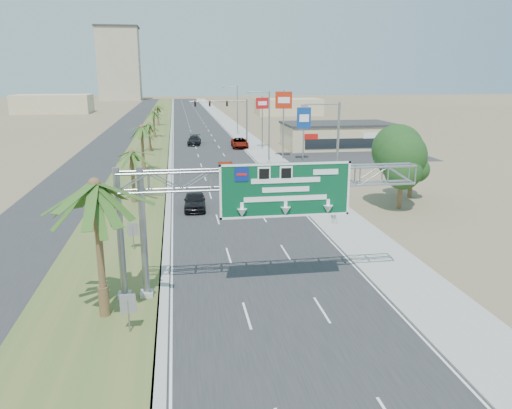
{
  "coord_description": "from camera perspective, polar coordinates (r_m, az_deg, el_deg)",
  "views": [
    {
      "loc": [
        -5.23,
        -16.23,
        12.0
      ],
      "look_at": [
        -0.48,
        13.54,
        4.2
      ],
      "focal_mm": 35.0,
      "sensor_mm": 36.0,
      "label": 1
    }
  ],
  "objects": [
    {
      "name": "building_distant_right",
      "position": [
        160.44,
        3.7,
        11.08
      ],
      "size": [
        20.0,
        12.0,
        5.0
      ],
      "primitive_type": "cube",
      "color": "tan",
      "rests_on": "ground"
    },
    {
      "name": "median_grass",
      "position": [
        126.89,
        -11.32,
        8.83
      ],
      "size": [
        7.0,
        300.0,
        0.12
      ],
      "primitive_type": "cube",
      "color": "#435D29",
      "rests_on": "ground"
    },
    {
      "name": "tower_distant",
      "position": [
        267.63,
        -15.36,
        15.19
      ],
      "size": [
        20.0,
        16.0,
        35.0
      ],
      "primitive_type": "cube",
      "color": "tan",
      "rests_on": "ground"
    },
    {
      "name": "oak_far",
      "position": [
        52.39,
        17.45,
        4.85
      ],
      "size": [
        3.5,
        3.5,
        5.6
      ],
      "color": "brown",
      "rests_on": "ground"
    },
    {
      "name": "opposing_road",
      "position": [
        127.35,
        -14.5,
        8.65
      ],
      "size": [
        8.0,
        300.0,
        0.02
      ],
      "primitive_type": "cube",
      "color": "#28282B",
      "rests_on": "ground"
    },
    {
      "name": "road",
      "position": [
        126.91,
        -6.75,
        8.98
      ],
      "size": [
        12.0,
        300.0,
        0.02
      ],
      "primitive_type": "cube",
      "color": "#28282B",
      "rests_on": "ground"
    },
    {
      "name": "pole_sign_red_near",
      "position": [
        73.2,
        3.18,
        11.31
      ],
      "size": [
        2.4,
        0.88,
        10.01
      ],
      "color": "gray",
      "rests_on": "ground"
    },
    {
      "name": "streetlight_mid",
      "position": [
        69.76,
        1.34,
        8.49
      ],
      "size": [
        3.27,
        0.44,
        10.0
      ],
      "color": "gray",
      "rests_on": "ground"
    },
    {
      "name": "oak_near",
      "position": [
        47.42,
        16.37,
        4.85
      ],
      "size": [
        4.5,
        4.5,
        6.8
      ],
      "color": "brown",
      "rests_on": "ground"
    },
    {
      "name": "car_left_lane",
      "position": [
        46.31,
        -7.02,
        0.43
      ],
      "size": [
        2.14,
        4.9,
        1.64
      ],
      "primitive_type": "imported",
      "rotation": [
        0.0,
        0.0,
        -0.04
      ],
      "color": "black",
      "rests_on": "ground"
    },
    {
      "name": "ground",
      "position": [
        20.85,
        7.69,
        -20.77
      ],
      "size": [
        600.0,
        600.0,
        0.0
      ],
      "primitive_type": "plane",
      "color": "#8C7A59",
      "rests_on": "ground"
    },
    {
      "name": "palm_row_c",
      "position": [
        64.69,
        -12.95,
        8.52
      ],
      "size": [
        3.99,
        3.99,
        6.75
      ],
      "color": "brown",
      "rests_on": "ground"
    },
    {
      "name": "pole_sign_red_far",
      "position": [
        83.86,
        0.73,
        11.01
      ],
      "size": [
        2.2,
        0.85,
        8.71
      ],
      "color": "gray",
      "rests_on": "ground"
    },
    {
      "name": "palm_near",
      "position": [
        25.07,
        -17.99,
        2.12
      ],
      "size": [
        5.7,
        5.7,
        8.35
      ],
      "color": "brown",
      "rests_on": "ground"
    },
    {
      "name": "car_mid_lane",
      "position": [
        62.38,
        -3.47,
        4.12
      ],
      "size": [
        1.69,
        4.76,
        1.57
      ],
      "primitive_type": "imported",
      "rotation": [
        0.0,
        0.0,
        -0.01
      ],
      "color": "maroon",
      "rests_on": "ground"
    },
    {
      "name": "car_far",
      "position": [
        90.56,
        -7.07,
        7.29
      ],
      "size": [
        2.78,
        5.7,
        1.6
      ],
      "primitive_type": "imported",
      "rotation": [
        0.0,
        0.0,
        -0.1
      ],
      "color": "black",
      "rests_on": "ground"
    },
    {
      "name": "streetlight_near",
      "position": [
        40.89,
        8.95,
        4.03
      ],
      "size": [
        3.27,
        0.44,
        10.0
      ],
      "color": "gray",
      "rests_on": "ground"
    },
    {
      "name": "car_right_lane",
      "position": [
        86.2,
        -1.87,
        7.04
      ],
      "size": [
        2.98,
        6.01,
        1.64
      ],
      "primitive_type": "imported",
      "rotation": [
        0.0,
        0.0,
        -0.05
      ],
      "color": "gray",
      "rests_on": "ground"
    },
    {
      "name": "pole_sign_blue",
      "position": [
        72.32,
        5.49,
        9.55
      ],
      "size": [
        2.02,
        0.47,
        7.86
      ],
      "color": "gray",
      "rests_on": "ground"
    },
    {
      "name": "store_building",
      "position": [
        87.2,
        9.27,
        7.73
      ],
      "size": [
        18.0,
        10.0,
        4.0
      ],
      "primitive_type": "cube",
      "color": "tan",
      "rests_on": "ground"
    },
    {
      "name": "palm_row_b",
      "position": [
        48.94,
        -14.05,
        5.73
      ],
      "size": [
        3.99,
        3.99,
        5.95
      ],
      "color": "brown",
      "rests_on": "ground"
    },
    {
      "name": "palm_row_e",
      "position": [
        101.56,
        -11.65,
        10.31
      ],
      "size": [
        3.99,
        3.99,
        6.15
      ],
      "color": "brown",
      "rests_on": "ground"
    },
    {
      "name": "sidewalk_right",
      "position": [
        127.54,
        -2.89,
        9.11
      ],
      "size": [
        4.0,
        300.0,
        0.1
      ],
      "primitive_type": "cube",
      "color": "#9E9B93",
      "rests_on": "ground"
    },
    {
      "name": "sign_gantry",
      "position": [
        27.15,
        -0.01,
        1.86
      ],
      "size": [
        16.75,
        1.24,
        7.5
      ],
      "color": "gray",
      "rests_on": "ground"
    },
    {
      "name": "palm_row_f",
      "position": [
        126.52,
        -11.2,
        10.93
      ],
      "size": [
        3.99,
        3.99,
        5.75
      ],
      "color": "brown",
      "rests_on": "ground"
    },
    {
      "name": "building_distant_left",
      "position": [
        180.89,
        -22.16,
        10.61
      ],
      "size": [
        24.0,
        14.0,
        6.0
      ],
      "primitive_type": "cube",
      "color": "tan",
      "rests_on": "ground"
    },
    {
      "name": "median_signback_a",
      "position": [
        24.74,
        -14.41,
        -11.22
      ],
      "size": [
        0.75,
        0.08,
        2.08
      ],
      "color": "gray",
      "rests_on": "ground"
    },
    {
      "name": "palm_row_d",
      "position": [
        82.69,
        -12.14,
        8.92
      ],
      "size": [
        3.99,
        3.99,
        5.45
      ],
      "color": "brown",
      "rests_on": "ground"
    },
    {
      "name": "streetlight_far",
      "position": [
        105.24,
        -2.25,
        10.51
      ],
      "size": [
        3.27,
        0.44,
        10.0
      ],
      "color": "gray",
      "rests_on": "ground"
    },
    {
      "name": "median_signback_b",
      "position": [
        35.97,
        -13.89,
        -2.99
      ],
      "size": [
        0.75,
        0.08,
        2.08
      ],
      "color": "gray",
      "rests_on": "ground"
    },
    {
      "name": "signal_mast",
      "position": [
        89.1,
        -2.37,
        9.89
      ],
      "size": [
        10.28,
        0.71,
        8.0
      ],
      "color": "gray",
      "rests_on": "ground"
    }
  ]
}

